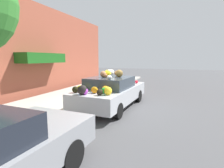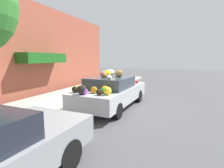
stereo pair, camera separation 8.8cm
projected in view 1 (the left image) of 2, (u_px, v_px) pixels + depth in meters
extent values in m
plane|color=#4C4C4F|center=(109.00, 106.00, 7.92)|extent=(60.00, 60.00, 0.00)
cube|color=#B2ADA3|center=(60.00, 100.00, 8.87)|extent=(24.00, 3.20, 0.14)
cube|color=#9E4C38|center=(23.00, 49.00, 9.30)|extent=(18.00, 0.30, 5.29)
cube|color=#195919|center=(43.00, 58.00, 9.86)|extent=(2.98, 0.90, 0.55)
cylinder|color=red|center=(102.00, 87.00, 10.74)|extent=(0.20, 0.20, 0.55)
sphere|color=red|center=(102.00, 82.00, 10.69)|extent=(0.18, 0.18, 0.18)
cube|color=#B7BABF|center=(112.00, 94.00, 7.77)|extent=(4.47, 2.06, 0.60)
cube|color=#333D47|center=(110.00, 82.00, 7.54)|extent=(2.05, 1.72, 0.46)
cylinder|color=black|center=(108.00, 93.00, 9.39)|extent=(0.59, 0.21, 0.58)
cylinder|color=black|center=(139.00, 96.00, 8.70)|extent=(0.59, 0.21, 0.58)
cylinder|color=black|center=(79.00, 106.00, 6.93)|extent=(0.59, 0.21, 0.58)
cylinder|color=black|center=(118.00, 111.00, 6.25)|extent=(0.59, 0.21, 0.58)
ellipsoid|color=#905B35|center=(105.00, 76.00, 7.40)|extent=(0.16, 0.25, 0.15)
ellipsoid|color=black|center=(100.00, 92.00, 5.98)|extent=(0.30, 0.23, 0.22)
ellipsoid|color=blue|center=(79.00, 91.00, 6.48)|extent=(0.17, 0.19, 0.12)
sphere|color=brown|center=(127.00, 83.00, 8.51)|extent=(0.21, 0.21, 0.16)
sphere|color=#97603F|center=(103.00, 74.00, 7.48)|extent=(0.33, 0.33, 0.26)
sphere|color=black|center=(75.00, 90.00, 6.43)|extent=(0.31, 0.31, 0.24)
ellipsoid|color=white|center=(110.00, 72.00, 8.36)|extent=(0.43, 0.48, 0.28)
sphere|color=purple|center=(130.00, 80.00, 8.86)|extent=(0.36, 0.36, 0.31)
sphere|color=yellow|center=(80.00, 88.00, 6.66)|extent=(0.34, 0.34, 0.25)
sphere|color=pink|center=(117.00, 81.00, 9.04)|extent=(0.29, 0.29, 0.21)
sphere|color=#B23FC3|center=(85.00, 91.00, 6.10)|extent=(0.33, 0.33, 0.24)
sphere|color=olive|center=(119.00, 73.00, 7.57)|extent=(0.36, 0.36, 0.32)
sphere|color=black|center=(82.00, 90.00, 6.09)|extent=(0.40, 0.40, 0.34)
ellipsoid|color=white|center=(110.00, 77.00, 6.83)|extent=(0.29, 0.28, 0.15)
sphere|color=black|center=(116.00, 79.00, 9.55)|extent=(0.35, 0.35, 0.25)
sphere|color=red|center=(117.00, 80.00, 9.58)|extent=(0.18, 0.18, 0.15)
ellipsoid|color=green|center=(105.00, 90.00, 6.32)|extent=(0.37, 0.37, 0.23)
sphere|color=yellow|center=(108.00, 73.00, 7.75)|extent=(0.42, 0.42, 0.29)
ellipsoid|color=orange|center=(94.00, 90.00, 6.32)|extent=(0.23, 0.32, 0.24)
sphere|color=orange|center=(105.00, 90.00, 6.36)|extent=(0.36, 0.36, 0.27)
sphere|color=black|center=(83.00, 90.00, 6.47)|extent=(0.22, 0.22, 0.16)
sphere|color=yellow|center=(108.00, 91.00, 6.05)|extent=(0.35, 0.35, 0.29)
sphere|color=red|center=(116.00, 83.00, 8.57)|extent=(0.17, 0.17, 0.16)
ellipsoid|color=brown|center=(118.00, 73.00, 8.04)|extent=(0.40, 0.44, 0.26)
sphere|color=red|center=(137.00, 82.00, 8.85)|extent=(0.22, 0.22, 0.16)
cylinder|color=black|center=(10.00, 139.00, 4.00)|extent=(0.63, 0.20, 0.62)
cylinder|color=black|center=(72.00, 155.00, 3.34)|extent=(0.63, 0.20, 0.62)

